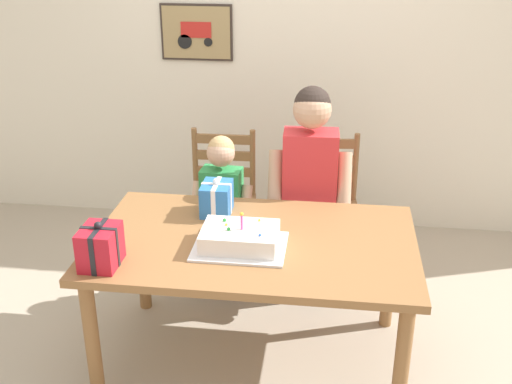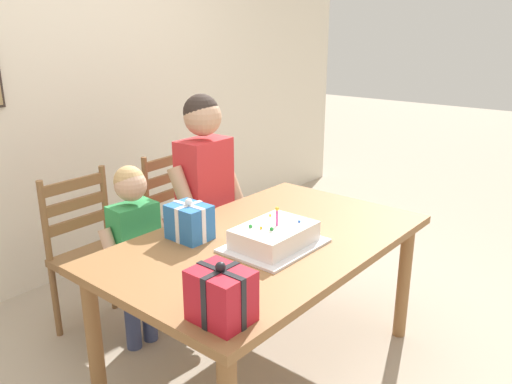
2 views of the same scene
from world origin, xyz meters
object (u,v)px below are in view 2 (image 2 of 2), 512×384
child_older (205,184)px  child_younger (135,241)px  dining_table (266,254)px  chair_left (96,256)px  gift_box_red_large (189,222)px  gift_box_beside_cake (221,296)px  chair_right (186,222)px  birthday_cake (274,237)px

child_older → child_younger: (-0.52, 0.00, -0.19)m
dining_table → chair_left: (-0.34, 0.94, -0.17)m
gift_box_red_large → gift_box_beside_cake: size_ratio=0.91×
child_younger → chair_right: bearing=25.2°
gift_box_red_large → child_younger: size_ratio=0.20×
gift_box_red_large → child_older: size_ratio=0.15×
dining_table → gift_box_beside_cake: bearing=-153.3°
gift_box_beside_cake → child_older: size_ratio=0.17×
chair_left → child_older: 0.73m
dining_table → gift_box_red_large: (-0.24, 0.28, 0.17)m
dining_table → gift_box_beside_cake: 0.75m
gift_box_red_large → child_older: (0.47, 0.38, 0.00)m
birthday_cake → chair_right: chair_right is taller
gift_box_beside_cake → chair_right: gift_box_beside_cake is taller
birthday_cake → gift_box_red_large: (-0.18, 0.37, 0.04)m
birthday_cake → chair_left: bearing=105.4°
dining_table → child_older: child_older is taller
gift_box_red_large → chair_left: (-0.10, 0.66, -0.34)m
birthday_cake → gift_box_beside_cake: gift_box_beside_cake is taller
chair_right → child_older: 0.46m
gift_box_beside_cake → chair_right: (0.99, 1.27, -0.35)m
dining_table → child_older: (0.24, 0.65, 0.17)m
chair_right → child_younger: bearing=-154.8°
chair_left → child_older: (0.58, -0.29, 0.34)m
dining_table → gift_box_red_large: bearing=130.4°
chair_left → chair_right: bearing=-0.0°
gift_box_red_large → child_younger: bearing=96.6°
child_older → child_younger: child_older is taller
birthday_cake → dining_table: bearing=58.5°
birthday_cake → child_younger: (-0.22, 0.74, -0.15)m
dining_table → child_younger: 0.71m
chair_left → child_older: bearing=-26.6°
dining_table → child_younger: child_younger is taller
chair_right → child_younger: child_younger is taller
gift_box_red_large → chair_right: bearing=49.4°
dining_table → birthday_cake: 0.17m
gift_box_red_large → child_older: 0.60m
dining_table → chair_left: bearing=109.8°
chair_right → child_older: size_ratio=0.69×
gift_box_beside_cake → child_younger: 1.07m
birthday_cake → child_older: child_older is taller
birthday_cake → chair_left: chair_left is taller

